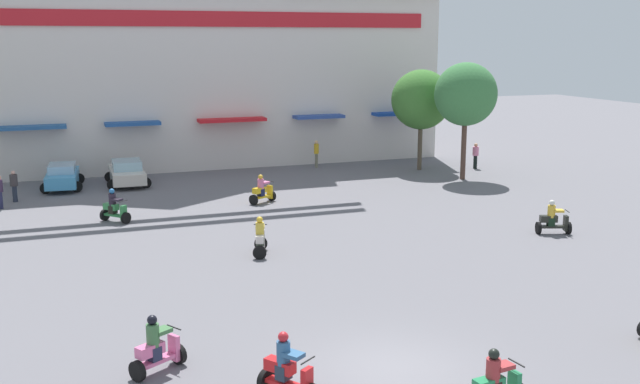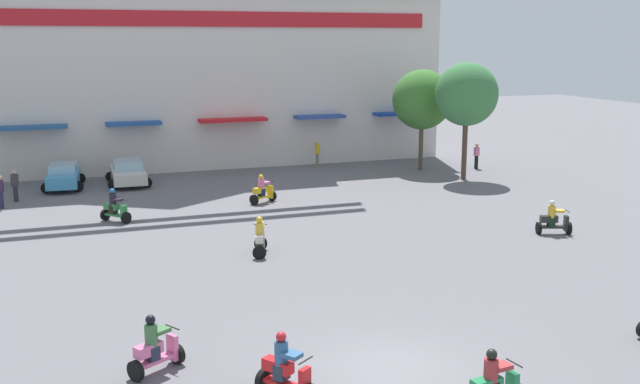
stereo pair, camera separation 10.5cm
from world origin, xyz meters
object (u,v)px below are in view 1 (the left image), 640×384
(plaza_tree_3, at_px, (466,95))
(pedestrian_3, at_px, (476,154))
(pedestrian_0, at_px, (0,190))
(scooter_rider_5, at_px, (553,220))
(plaza_tree_1, at_px, (421,100))
(pedestrian_2, at_px, (316,152))
(parked_car_1, at_px, (127,172))
(pedestrian_1, at_px, (14,184))
(parked_car_0, at_px, (62,176))
(scooter_rider_9, at_px, (260,239))
(scooter_rider_1, at_px, (114,208))
(scooter_rider_7, at_px, (157,349))
(scooter_rider_0, at_px, (287,371))
(scooter_rider_6, at_px, (262,191))

(plaza_tree_3, height_order, pedestrian_3, plaza_tree_3)
(pedestrian_0, bearing_deg, scooter_rider_5, -30.53)
(plaza_tree_1, height_order, scooter_rider_5, plaza_tree_1)
(pedestrian_2, bearing_deg, parked_car_1, -171.51)
(plaza_tree_3, distance_m, pedestrian_1, 25.17)
(parked_car_0, distance_m, scooter_rider_9, 17.55)
(parked_car_1, distance_m, scooter_rider_1, 8.84)
(scooter_rider_1, xyz_separation_m, scooter_rider_7, (-0.33, -16.33, -0.00))
(scooter_rider_1, relative_size, pedestrian_1, 0.95)
(scooter_rider_0, distance_m, scooter_rider_6, 20.84)
(scooter_rider_1, distance_m, pedestrian_2, 17.13)
(parked_car_1, relative_size, scooter_rider_6, 2.67)
(parked_car_1, distance_m, pedestrian_2, 12.23)
(scooter_rider_6, bearing_deg, plaza_tree_1, 26.52)
(parked_car_0, bearing_deg, scooter_rider_0, -80.99)
(plaza_tree_1, xyz_separation_m, scooter_rider_6, (-12.05, -6.01, -3.82))
(pedestrian_0, bearing_deg, pedestrian_3, 4.23)
(pedestrian_3, bearing_deg, scooter_rider_5, -110.20)
(parked_car_0, relative_size, scooter_rider_0, 2.58)
(pedestrian_2, bearing_deg, plaza_tree_3, -45.00)
(pedestrian_1, bearing_deg, pedestrian_2, 13.86)
(scooter_rider_7, bearing_deg, scooter_rider_0, -41.46)
(plaza_tree_3, relative_size, pedestrian_1, 4.22)
(parked_car_0, xyz_separation_m, scooter_rider_6, (9.42, -7.32, -0.10))
(parked_car_0, height_order, scooter_rider_1, scooter_rider_1)
(plaza_tree_3, bearing_deg, scooter_rider_6, -170.34)
(plaza_tree_3, distance_m, pedestrian_2, 10.38)
(scooter_rider_7, distance_m, pedestrian_1, 22.81)
(scooter_rider_5, xyz_separation_m, pedestrian_0, (-22.38, 13.20, 0.35))
(plaza_tree_3, relative_size, scooter_rider_0, 4.31)
(scooter_rider_1, height_order, scooter_rider_9, scooter_rider_1)
(scooter_rider_0, relative_size, scooter_rider_9, 1.04)
(parked_car_0, bearing_deg, parked_car_1, -2.34)
(scooter_rider_7, bearing_deg, pedestrian_2, 62.73)
(parked_car_1, distance_m, pedestrian_0, 7.62)
(plaza_tree_3, height_order, scooter_rider_7, plaza_tree_3)
(pedestrian_2, bearing_deg, scooter_rider_7, -117.27)
(pedestrian_2, relative_size, pedestrian_3, 1.08)
(scooter_rider_7, xyz_separation_m, pedestrian_3, (23.32, 23.04, 0.29))
(scooter_rider_5, bearing_deg, scooter_rider_7, -156.30)
(scooter_rider_5, height_order, scooter_rider_9, scooter_rider_9)
(scooter_rider_5, height_order, scooter_rider_6, scooter_rider_5)
(scooter_rider_6, relative_size, scooter_rider_9, 0.99)
(scooter_rider_1, bearing_deg, scooter_rider_9, -56.50)
(scooter_rider_6, bearing_deg, scooter_rider_7, -113.31)
(pedestrian_3, bearing_deg, parked_car_0, 175.08)
(scooter_rider_1, xyz_separation_m, scooter_rider_5, (17.37, -8.56, -0.02))
(plaza_tree_1, height_order, pedestrian_1, plaza_tree_1)
(scooter_rider_0, height_order, scooter_rider_7, scooter_rider_0)
(parked_car_0, xyz_separation_m, pedestrian_2, (15.57, 1.66, 0.32))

